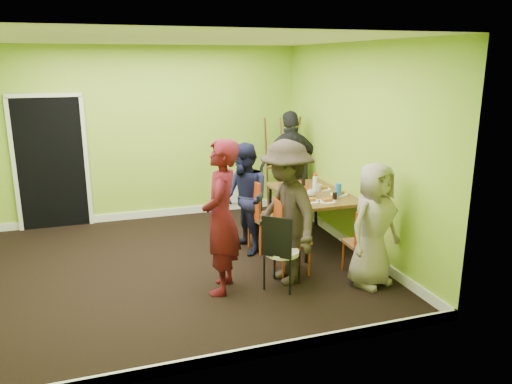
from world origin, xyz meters
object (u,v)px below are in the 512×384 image
(orange_bottle, at_px, (307,187))
(person_front_end, at_px, (374,225))
(chair_left_near, at_px, (286,233))
(person_standing, at_px, (221,217))
(thermos, at_px, (315,184))
(person_back_end, at_px, (291,166))
(person_left_far, at_px, (245,199))
(chair_back_end, at_px, (294,176))
(person_left_near, at_px, (286,213))
(chair_bentwood, at_px, (280,248))
(chair_left_far, at_px, (260,211))
(dining_table, at_px, (313,196))
(chair_front_end, at_px, (364,239))
(easel, at_px, (280,165))
(blue_bottle, at_px, (338,190))

(orange_bottle, bearing_deg, person_front_end, -86.14)
(chair_left_near, height_order, person_standing, person_standing)
(thermos, height_order, person_back_end, person_back_end)
(person_left_far, distance_m, person_front_end, 1.82)
(chair_back_end, bearing_deg, person_left_near, 72.96)
(chair_bentwood, bearing_deg, person_left_near, 96.75)
(chair_left_far, height_order, person_front_end, person_front_end)
(person_left_far, bearing_deg, person_standing, -38.63)
(dining_table, xyz_separation_m, chair_front_end, (0.09, -1.28, -0.21))
(easel, height_order, person_back_end, person_back_end)
(person_standing, bearing_deg, chair_front_end, 108.43)
(chair_left_far, xyz_separation_m, person_front_end, (0.89, -1.44, 0.17))
(blue_bottle, bearing_deg, person_standing, -156.80)
(chair_front_end, xyz_separation_m, person_back_end, (0.02, 2.37, 0.41))
(chair_left_near, xyz_separation_m, person_back_end, (0.87, 1.99, 0.37))
(orange_bottle, bearing_deg, thermos, -49.41)
(chair_left_far, relative_size, blue_bottle, 5.60)
(dining_table, height_order, thermos, thermos)
(chair_left_near, distance_m, person_left_far, 0.91)
(chair_left_near, height_order, chair_back_end, chair_back_end)
(chair_bentwood, distance_m, person_front_end, 1.11)
(orange_bottle, relative_size, person_back_end, 0.05)
(chair_left_far, height_order, person_left_far, person_left_far)
(person_left_far, bearing_deg, dining_table, 84.44)
(easel, bearing_deg, chair_back_end, -93.19)
(chair_left_far, height_order, person_back_end, person_back_end)
(orange_bottle, height_order, person_front_end, person_front_end)
(orange_bottle, xyz_separation_m, person_left_near, (-0.81, -1.21, 0.06))
(chair_left_near, relative_size, person_back_end, 0.52)
(person_left_far, bearing_deg, blue_bottle, 70.13)
(dining_table, height_order, chair_front_end, chair_front_end)
(easel, xyz_separation_m, blue_bottle, (0.12, -1.92, 0.02))
(dining_table, relative_size, person_back_end, 0.84)
(chair_bentwood, distance_m, orange_bottle, 1.74)
(chair_front_end, distance_m, person_left_far, 1.68)
(person_left_far, relative_size, person_front_end, 1.03)
(chair_front_end, distance_m, thermos, 1.36)
(chair_back_end, relative_size, easel, 0.67)
(dining_table, bearing_deg, thermos, 32.82)
(chair_front_end, relative_size, person_front_end, 0.59)
(easel, relative_size, thermos, 7.26)
(easel, height_order, person_standing, person_standing)
(chair_front_end, xyz_separation_m, blue_bottle, (0.15, 0.97, 0.36))
(dining_table, distance_m, chair_back_end, 0.91)
(orange_bottle, height_order, person_left_far, person_left_far)
(dining_table, distance_m, person_back_end, 1.12)
(blue_bottle, xyz_separation_m, person_front_end, (-0.17, -1.20, -0.11))
(thermos, bearing_deg, person_left_far, -175.32)
(chair_left_far, distance_m, blue_bottle, 1.11)
(chair_bentwood, relative_size, person_front_end, 0.62)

